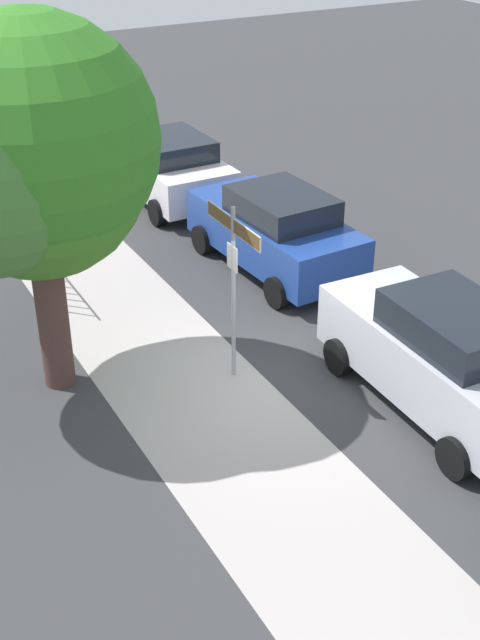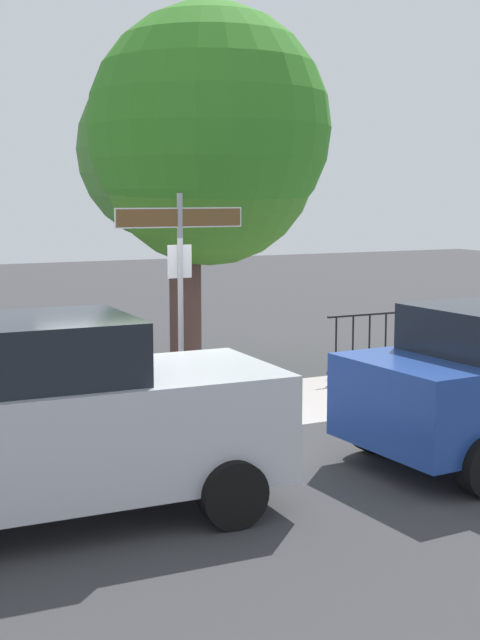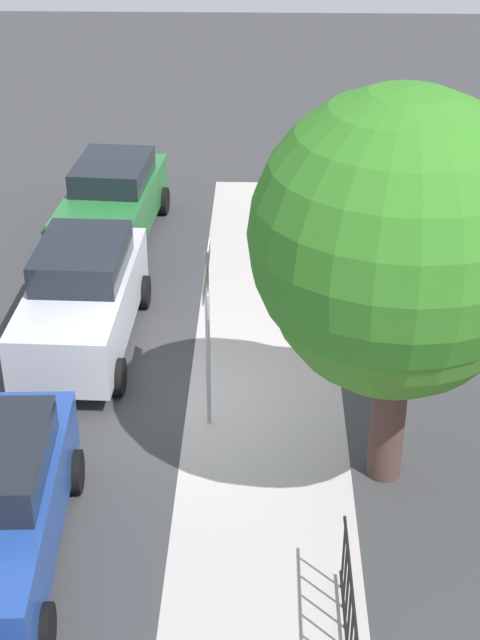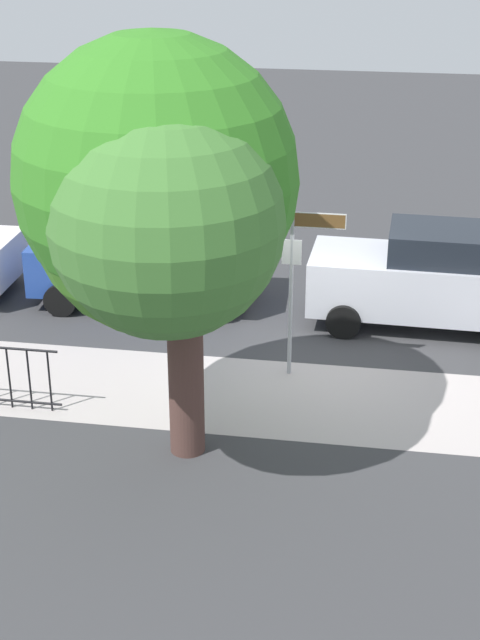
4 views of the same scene
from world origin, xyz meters
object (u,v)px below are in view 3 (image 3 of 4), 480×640
(street_sign, at_px, (207,304))
(car_green, at_px, (112,201))
(car_silver, at_px, (83,297))
(shade_tree, at_px, (411,250))

(street_sign, height_order, car_green, street_sign)
(car_green, height_order, car_silver, car_silver)
(car_green, distance_m, car_silver, 4.64)
(street_sign, bearing_deg, shade_tree, 61.45)
(street_sign, bearing_deg, car_silver, -135.05)
(street_sign, relative_size, car_green, 0.68)
(street_sign, relative_size, car_silver, 0.68)
(street_sign, xyz_separation_m, car_green, (-7.04, -2.54, -1.30))
(shade_tree, xyz_separation_m, car_green, (-8.52, -5.26, -2.96))
(street_sign, xyz_separation_m, car_silver, (-2.40, -2.40, -1.22))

